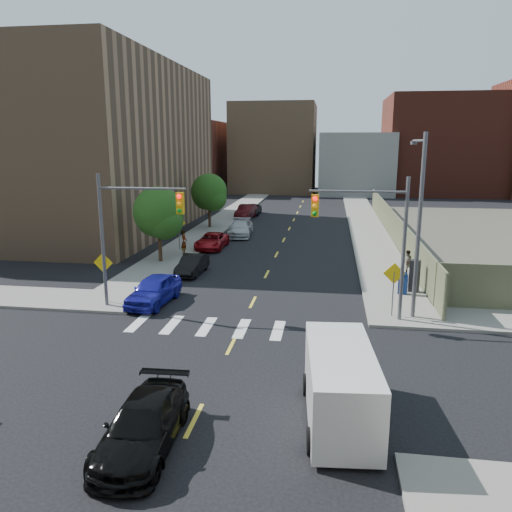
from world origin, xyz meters
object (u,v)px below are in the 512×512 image
(parked_car_white, at_px, (243,226))
(black_sedan, at_px, (143,425))
(parked_car_blue, at_px, (154,290))
(parked_car_red, at_px, (212,241))
(pedestrian_east, at_px, (407,262))
(parked_car_maroon, at_px, (246,212))
(pedestrian_west, at_px, (184,243))
(parked_car_black, at_px, (192,265))
(parked_car_grey, at_px, (251,209))
(cargo_van, at_px, (340,382))
(parked_car_silver, at_px, (240,229))
(mailbox, at_px, (403,283))
(payphone, at_px, (414,276))

(parked_car_white, height_order, black_sedan, parked_car_white)
(black_sedan, bearing_deg, parked_car_blue, 106.51)
(parked_car_blue, height_order, parked_car_red, parked_car_blue)
(parked_car_blue, relative_size, pedestrian_east, 2.92)
(parked_car_white, relative_size, parked_car_maroon, 0.87)
(parked_car_maroon, height_order, pedestrian_west, pedestrian_west)
(parked_car_black, bearing_deg, parked_car_grey, 93.26)
(black_sedan, relative_size, pedestrian_east, 3.06)
(parked_car_white, bearing_deg, cargo_van, -76.61)
(parked_car_black, distance_m, parked_car_maroon, 24.99)
(parked_car_blue, xyz_separation_m, parked_car_maroon, (-0.26, 31.32, 0.02))
(parked_car_silver, xyz_separation_m, parked_car_white, (0.00, 1.45, -0.02))
(parked_car_blue, xyz_separation_m, cargo_van, (9.73, -10.19, 0.47))
(parked_car_blue, xyz_separation_m, parked_car_black, (0.36, 6.33, -0.14))
(mailbox, bearing_deg, parked_car_black, 176.87)
(black_sedan, height_order, payphone, payphone)
(parked_car_red, bearing_deg, parked_car_white, 80.49)
(parked_car_maroon, xyz_separation_m, payphone, (14.41, -27.45, 0.30))
(parked_car_silver, height_order, cargo_van, cargo_van)
(parked_car_black, distance_m, parked_car_white, 15.33)
(black_sedan, distance_m, mailbox, 18.39)
(parked_car_red, bearing_deg, parked_car_blue, -88.29)
(parked_car_white, xyz_separation_m, pedestrian_east, (13.30, -13.55, 0.21))
(mailbox, relative_size, payphone, 0.69)
(parked_car_grey, distance_m, black_sedan, 47.22)
(parked_car_grey, bearing_deg, parked_car_silver, -86.22)
(parked_car_black, xyz_separation_m, payphone, (13.79, -2.47, 0.45))
(parked_car_blue, relative_size, parked_car_white, 1.08)
(parked_car_black, xyz_separation_m, parked_car_grey, (-0.50, 28.12, -0.00))
(parked_car_maroon, relative_size, black_sedan, 1.01)
(parked_car_grey, relative_size, pedestrian_east, 2.93)
(parked_car_black, bearing_deg, parked_car_blue, -90.98)
(payphone, bearing_deg, parked_car_black, -169.75)
(parked_car_black, relative_size, parked_car_grey, 0.85)
(parked_car_blue, distance_m, pedestrian_west, 11.54)
(parked_car_red, relative_size, pedestrian_east, 2.99)
(parked_car_white, bearing_deg, parked_car_blue, -94.63)
(parked_car_red, xyz_separation_m, pedestrian_east, (14.60, -6.33, 0.28))
(parked_car_black, bearing_deg, parked_car_white, 89.68)
(parked_car_black, xyz_separation_m, parked_car_red, (-0.61, 8.09, 0.01))
(parked_car_blue, height_order, parked_car_grey, parked_car_blue)
(parked_car_red, xyz_separation_m, payphone, (14.41, -10.56, 0.44))
(black_sedan, xyz_separation_m, pedestrian_west, (-5.89, 23.97, 0.38))
(parked_car_blue, xyz_separation_m, parked_car_white, (1.04, 21.65, -0.06))
(parked_car_red, bearing_deg, pedestrian_east, -22.75)
(parked_car_red, distance_m, cargo_van, 26.57)
(parked_car_black, xyz_separation_m, black_sedan, (3.84, -18.89, 0.05))
(black_sedan, distance_m, pedestrian_west, 24.69)
(parked_car_red, bearing_deg, parked_car_silver, 78.00)
(parked_car_blue, height_order, cargo_van, cargo_van)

